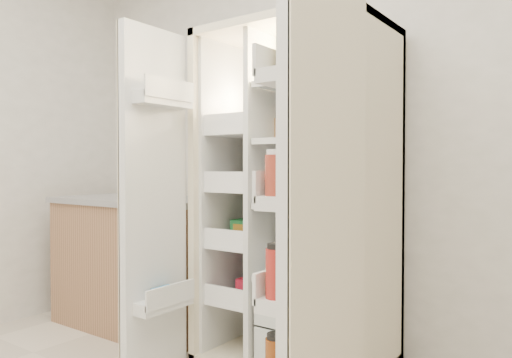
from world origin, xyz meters
The scene contains 5 objects.
wall_back centered at (0.00, 2.00, 1.35)m, with size 4.00×0.02×2.70m, color white.
refrigerator centered at (0.03, 1.65, 0.75)m, with size 0.92×0.70×1.80m.
freezer_door centered at (-0.49, 1.05, 0.89)m, with size 0.15×0.40×1.72m.
fridge_door centered at (0.49, 0.96, 0.87)m, with size 0.17×0.58×1.72m.
kitchen_counter centered at (-1.20, 1.57, 0.44)m, with size 1.20×0.64×0.87m.
Camera 1 is at (1.33, -0.62, 1.07)m, focal length 34.00 mm.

